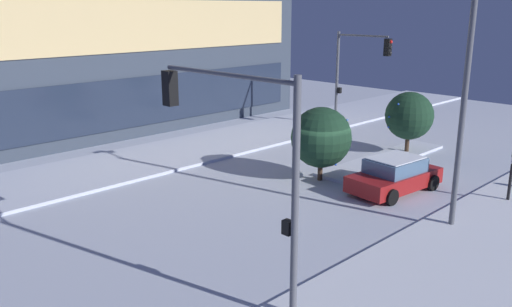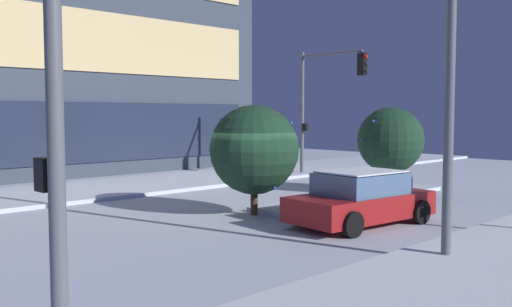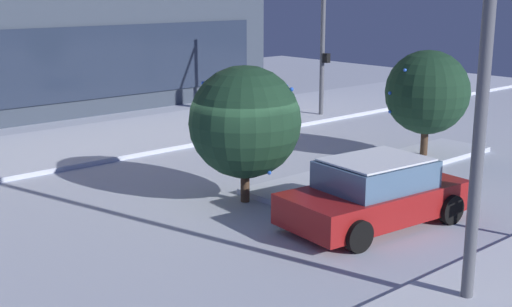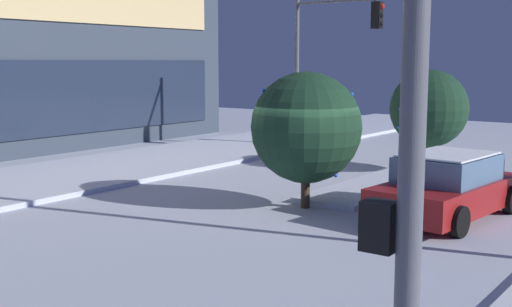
{
  "view_description": "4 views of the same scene",
  "coord_description": "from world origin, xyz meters",
  "px_view_note": "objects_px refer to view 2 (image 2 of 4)",
  "views": [
    {
      "loc": [
        -17.82,
        -14.11,
        7.5
      ],
      "look_at": [
        -2.41,
        1.6,
        1.43
      ],
      "focal_mm": 37.23,
      "sensor_mm": 36.0,
      "label": 1
    },
    {
      "loc": [
        -11.57,
        -12.05,
        3.04
      ],
      "look_at": [
        0.14,
        0.02,
        1.86
      ],
      "focal_mm": 39.58,
      "sensor_mm": 36.0,
      "label": 2
    },
    {
      "loc": [
        -10.18,
        -11.99,
        5.08
      ],
      "look_at": [
        0.43,
        0.03,
        1.17
      ],
      "focal_mm": 47.84,
      "sensor_mm": 36.0,
      "label": 3
    },
    {
      "loc": [
        -13.13,
        -8.15,
        3.55
      ],
      "look_at": [
        -0.86,
        0.86,
        1.39
      ],
      "focal_mm": 45.6,
      "sensor_mm": 36.0,
      "label": 4
    }
  ],
  "objects_px": {
    "decorated_tree_median": "(254,150)",
    "traffic_light_corner_far_right": "(326,91)",
    "decorated_tree_left_of_median": "(390,140)",
    "car_near": "(361,199)",
    "street_lamp_arched": "(423,1)"
  },
  "relations": [
    {
      "from": "street_lamp_arched",
      "to": "decorated_tree_left_of_median",
      "type": "relative_size",
      "value": 2.55
    },
    {
      "from": "decorated_tree_median",
      "to": "decorated_tree_left_of_median",
      "type": "distance_m",
      "value": 6.8
    },
    {
      "from": "street_lamp_arched",
      "to": "decorated_tree_median",
      "type": "bearing_deg",
      "value": -6.77
    },
    {
      "from": "traffic_light_corner_far_right",
      "to": "street_lamp_arched",
      "type": "bearing_deg",
      "value": -43.45
    },
    {
      "from": "car_near",
      "to": "decorated_tree_median",
      "type": "height_order",
      "value": "decorated_tree_median"
    },
    {
      "from": "car_near",
      "to": "street_lamp_arched",
      "type": "distance_m",
      "value": 5.8
    },
    {
      "from": "decorated_tree_median",
      "to": "decorated_tree_left_of_median",
      "type": "bearing_deg",
      "value": -3.38
    },
    {
      "from": "street_lamp_arched",
      "to": "decorated_tree_left_of_median",
      "type": "xyz_separation_m",
      "value": [
        7.64,
        5.58,
        -3.36
      ]
    },
    {
      "from": "decorated_tree_median",
      "to": "decorated_tree_left_of_median",
      "type": "height_order",
      "value": "decorated_tree_median"
    },
    {
      "from": "decorated_tree_median",
      "to": "traffic_light_corner_far_right",
      "type": "bearing_deg",
      "value": 27.33
    },
    {
      "from": "car_near",
      "to": "traffic_light_corner_far_right",
      "type": "bearing_deg",
      "value": 49.28
    },
    {
      "from": "traffic_light_corner_far_right",
      "to": "decorated_tree_left_of_median",
      "type": "relative_size",
      "value": 1.84
    },
    {
      "from": "decorated_tree_left_of_median",
      "to": "traffic_light_corner_far_right",
      "type": "bearing_deg",
      "value": 63.39
    },
    {
      "from": "street_lamp_arched",
      "to": "decorated_tree_median",
      "type": "height_order",
      "value": "street_lamp_arched"
    },
    {
      "from": "traffic_light_corner_far_right",
      "to": "decorated_tree_median",
      "type": "height_order",
      "value": "traffic_light_corner_far_right"
    }
  ]
}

